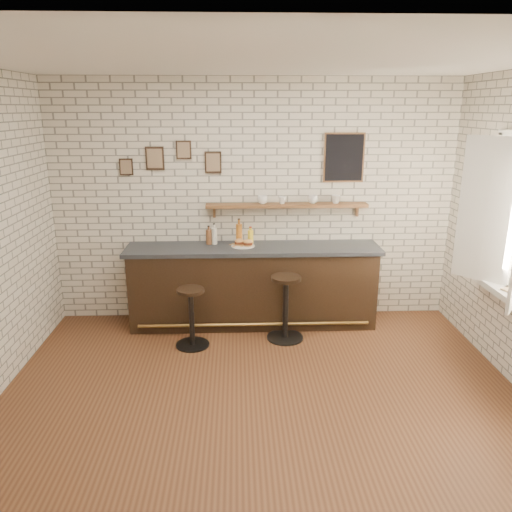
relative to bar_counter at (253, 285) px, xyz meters
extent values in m
plane|color=brown|center=(0.03, -1.70, -0.51)|extent=(5.00, 5.00, 0.00)
cube|color=black|center=(0.00, 0.00, -0.03)|extent=(3.00, 0.58, 0.96)
cube|color=#2D333A|center=(0.00, 0.00, 0.48)|extent=(3.10, 0.62, 0.05)
cylinder|color=olive|center=(0.00, -0.32, -0.39)|extent=(2.79, 0.04, 0.04)
cylinder|color=white|center=(-0.12, 0.02, 0.51)|extent=(0.28, 0.28, 0.01)
cylinder|color=#CD9448|center=(-0.07, 0.04, 0.52)|extent=(0.05, 0.05, 0.00)
cylinder|color=#CD9448|center=(-0.09, 0.02, 0.52)|extent=(0.05, 0.05, 0.00)
cylinder|color=#CD9448|center=(-0.24, 0.08, 0.52)|extent=(0.06, 0.06, 0.00)
cylinder|color=#CD9448|center=(-0.08, 0.07, 0.52)|extent=(0.06, 0.06, 0.00)
cylinder|color=#CD9448|center=(-0.23, -0.02, 0.52)|extent=(0.06, 0.06, 0.00)
cylinder|color=#CD9448|center=(-0.06, 0.02, 0.52)|extent=(0.04, 0.04, 0.00)
cylinder|color=#CD9448|center=(-0.14, -0.03, 0.52)|extent=(0.05, 0.05, 0.00)
cylinder|color=#CD9448|center=(-0.24, -0.04, 0.52)|extent=(0.04, 0.04, 0.00)
cylinder|color=#CD9448|center=(-0.27, 0.04, 0.52)|extent=(0.05, 0.05, 0.00)
cylinder|color=#CD9448|center=(-0.08, -0.02, 0.52)|extent=(0.06, 0.06, 0.00)
cylinder|color=#CD9448|center=(-0.22, 0.04, 0.52)|extent=(0.04, 0.04, 0.00)
cylinder|color=#CD9448|center=(-0.10, 0.01, 0.52)|extent=(0.05, 0.05, 0.00)
cylinder|color=brown|center=(-0.54, 0.14, 0.59)|extent=(0.07, 0.07, 0.18)
cylinder|color=brown|center=(-0.54, 0.14, 0.71)|extent=(0.03, 0.03, 0.04)
cylinder|color=black|center=(-0.54, 0.14, 0.73)|extent=(0.03, 0.03, 0.01)
cylinder|color=silver|center=(-0.47, 0.14, 0.61)|extent=(0.07, 0.07, 0.21)
cylinder|color=silver|center=(-0.47, 0.14, 0.73)|extent=(0.02, 0.02, 0.05)
cylinder|color=black|center=(-0.47, 0.14, 0.76)|extent=(0.03, 0.03, 0.01)
cylinder|color=#AA5F1B|center=(-0.17, 0.14, 0.63)|extent=(0.08, 0.08, 0.25)
cylinder|color=#AA5F1B|center=(-0.17, 0.14, 0.78)|extent=(0.03, 0.03, 0.06)
cylinder|color=black|center=(-0.17, 0.14, 0.82)|extent=(0.03, 0.03, 0.01)
cylinder|color=yellow|center=(-0.03, 0.14, 0.59)|extent=(0.07, 0.07, 0.17)
cylinder|color=yellow|center=(-0.03, 0.14, 0.69)|extent=(0.03, 0.03, 0.03)
cylinder|color=maroon|center=(-0.03, 0.14, 0.71)|extent=(0.04, 0.04, 0.01)
cylinder|color=black|center=(-0.72, -0.60, -0.50)|extent=(0.39, 0.39, 0.02)
cylinder|color=black|center=(-0.72, -0.60, -0.17)|extent=(0.06, 0.06, 0.64)
cylinder|color=black|center=(-0.72, -0.60, 0.17)|extent=(0.40, 0.40, 0.04)
cylinder|color=black|center=(0.37, -0.46, -0.50)|extent=(0.43, 0.43, 0.02)
cylinder|color=black|center=(0.37, -0.46, -0.13)|extent=(0.06, 0.06, 0.71)
cylinder|color=black|center=(0.37, -0.46, 0.25)|extent=(0.41, 0.41, 0.04)
cube|color=brown|center=(0.43, 0.20, 0.97)|extent=(2.00, 0.18, 0.04)
cube|color=brown|center=(-0.47, 0.27, 0.89)|extent=(0.03, 0.04, 0.16)
cube|color=brown|center=(1.33, 0.27, 0.89)|extent=(0.03, 0.04, 0.16)
imported|color=white|center=(0.13, 0.20, 1.04)|extent=(0.17, 0.17, 0.10)
imported|color=white|center=(0.37, 0.20, 1.04)|extent=(0.13, 0.13, 0.09)
imported|color=white|center=(0.75, 0.20, 1.04)|extent=(0.18, 0.18, 0.10)
imported|color=white|center=(1.03, 0.20, 1.04)|extent=(0.12, 0.12, 0.10)
cube|color=black|center=(-1.17, 0.28, 1.54)|extent=(0.22, 0.02, 0.28)
cube|color=black|center=(-0.82, 0.28, 1.64)|extent=(0.18, 0.02, 0.22)
cube|color=black|center=(-0.47, 0.28, 1.49)|extent=(0.20, 0.02, 0.26)
cube|color=black|center=(-1.52, 0.28, 1.44)|extent=(0.16, 0.02, 0.20)
cube|color=black|center=(1.13, 0.28, 1.54)|extent=(0.46, 0.02, 0.56)
cube|color=white|center=(2.43, -1.40, 0.39)|extent=(0.20, 1.35, 0.06)
cube|color=white|center=(2.50, -0.80, 1.14)|extent=(0.05, 0.06, 1.50)
cube|color=white|center=(2.35, -1.10, 1.14)|extent=(0.40, 0.46, 1.46)
imported|color=tan|center=(2.41, -1.49, 0.43)|extent=(0.23, 0.26, 0.02)
imported|color=tan|center=(2.41, -1.53, 0.45)|extent=(0.30, 0.31, 0.02)
camera|label=1|loc=(-0.19, -5.86, 2.13)|focal=35.00mm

